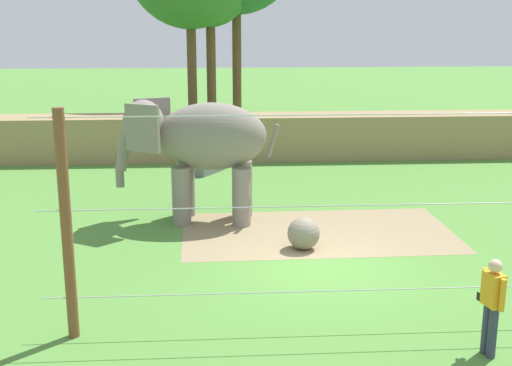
% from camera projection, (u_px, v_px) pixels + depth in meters
% --- Properties ---
extents(ground_plane, '(120.00, 120.00, 0.00)m').
position_uv_depth(ground_plane, '(319.00, 266.00, 14.85)').
color(ground_plane, '#518938').
extents(dirt_patch, '(7.02, 3.98, 0.01)m').
position_uv_depth(dirt_patch, '(318.00, 232.00, 17.17)').
color(dirt_patch, '#937F5B').
rests_on(dirt_patch, ground).
extents(embankment_wall, '(36.00, 1.80, 1.71)m').
position_uv_depth(embankment_wall, '(273.00, 136.00, 26.07)').
color(embankment_wall, '#997F56').
rests_on(embankment_wall, ground).
extents(elephant, '(4.44, 2.00, 3.29)m').
position_uv_depth(elephant, '(199.00, 142.00, 17.69)').
color(elephant, gray).
rests_on(elephant, ground).
extents(enrichment_ball, '(0.78, 0.78, 0.78)m').
position_uv_depth(enrichment_ball, '(304.00, 233.00, 15.85)').
color(enrichment_ball, gray).
rests_on(enrichment_ball, ground).
extents(cable_fence, '(10.60, 0.19, 4.01)m').
position_uv_depth(cable_fence, '(350.00, 221.00, 11.39)').
color(cable_fence, brown).
rests_on(cable_fence, ground).
extents(zookeeper, '(0.30, 0.58, 1.67)m').
position_uv_depth(zookeeper, '(492.00, 303.00, 10.72)').
color(zookeeper, '#33384C').
rests_on(zookeeper, ground).
extents(feed_trough, '(1.17, 1.45, 0.44)m').
position_uv_depth(feed_trough, '(209.00, 167.00, 23.67)').
color(feed_trough, slate).
rests_on(feed_trough, ground).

